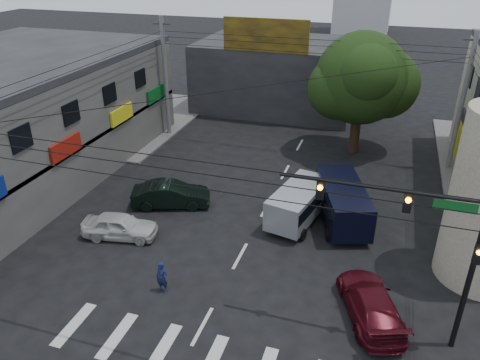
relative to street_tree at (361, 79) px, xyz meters
The scene contains 14 objects.
ground 18.30m from the street_tree, 103.24° to the right, with size 160.00×160.00×0.00m, color black.
sidewalk_far_left 22.67m from the street_tree, behind, with size 16.00×16.00×0.15m, color #514F4C.
building_far 12.29m from the street_tree, 131.63° to the left, with size 14.00×10.00×6.00m, color #232326.
billboard 9.17m from the street_tree, 152.86° to the left, with size 7.00×0.30×2.60m, color olive.
street_tree is the anchor object (origin of this frame).
traffic_gantry 18.42m from the street_tree, 78.01° to the right, with size 7.10×0.35×7.20m.
utility_pole_far_left 14.56m from the street_tree, behind, with size 0.32×0.32×9.20m, color #59595B.
utility_pole_far_right 6.63m from the street_tree, ahead, with size 0.32×0.32×9.20m, color #59595B.
dark_sedan 15.56m from the street_tree, 129.17° to the right, with size 4.76×2.99×1.48m, color black.
white_compact 19.16m from the street_tree, 124.49° to the right, with size 4.13×2.29×1.33m, color beige.
maroon_sedan 18.13m from the street_tree, 82.26° to the right, with size 3.48×5.11×1.37m, color #450913.
silver_minivan 11.93m from the street_tree, 100.22° to the right, with size 2.91×4.99×2.01m, color #94979B, non-canonical shape.
navy_van 11.09m from the street_tree, 88.20° to the right, with size 3.77×5.91×2.21m, color black, non-canonical shape.
traffic_officer 20.18m from the street_tree, 109.21° to the right, with size 0.58×0.41×1.52m, color #121942.
Camera 1 is at (5.79, -16.02, 13.82)m, focal length 35.00 mm.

